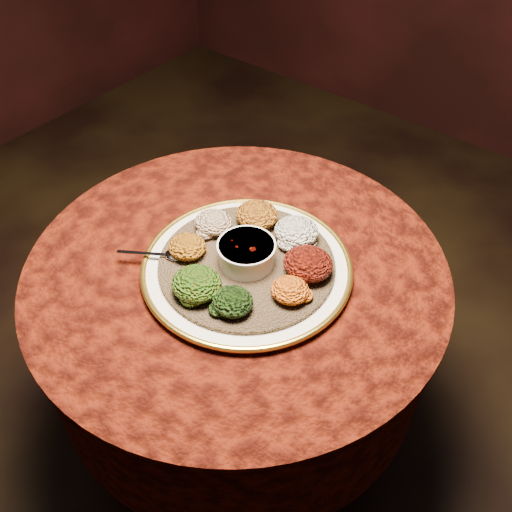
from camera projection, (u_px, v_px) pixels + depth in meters
The scene contains 13 objects.
table at pixel (238, 316), 1.41m from camera, with size 0.96×0.96×0.73m.
platter at pixel (247, 267), 1.26m from camera, with size 0.60×0.60×0.02m.
injera at pixel (247, 264), 1.26m from camera, with size 0.39×0.39×0.01m, color brown.
stew_bowl at pixel (247, 252), 1.23m from camera, with size 0.13×0.13×0.05m.
spoon at pixel (168, 255), 1.26m from camera, with size 0.13×0.09×0.01m.
portion_ayib at pixel (296, 231), 1.29m from camera, with size 0.10×0.10×0.05m, color silver.
portion_kitfo at pixel (308, 264), 1.21m from camera, with size 0.11×0.10×0.05m, color black.
portion_tikil at pixel (290, 290), 1.17m from camera, with size 0.08×0.08×0.04m, color #B17B0E.
portion_gomen at pixel (233, 301), 1.14m from camera, with size 0.09×0.08×0.04m, color black.
portion_mixveg at pixel (197, 284), 1.17m from camera, with size 0.11×0.10×0.05m, color #A5320A.
portion_kik at pixel (187, 247), 1.26m from camera, with size 0.09×0.08×0.04m, color #9A530D.
portion_timatim at pixel (213, 222), 1.32m from camera, with size 0.09×0.08×0.04m, color maroon.
portion_shiro at pixel (257, 215), 1.33m from camera, with size 0.10×0.10×0.05m, color #9B5612.
Camera 1 is at (0.60, -0.69, 1.64)m, focal length 40.00 mm.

